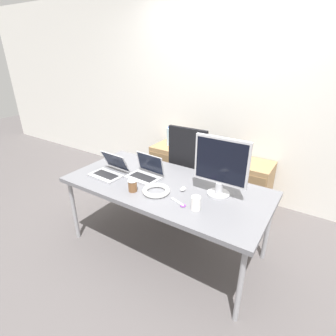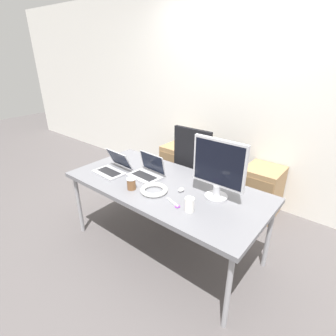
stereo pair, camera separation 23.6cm
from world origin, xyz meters
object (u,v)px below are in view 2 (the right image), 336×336
(monitor, at_px, (218,168))
(office_chair, at_px, (200,182))
(coffee_cup_brown, at_px, (131,184))
(cable_coil, at_px, (154,190))
(coffee_cup_white, at_px, (189,205))
(mouse, at_px, (181,190))
(laptop_right, at_px, (147,172))
(water_bottle, at_px, (180,137))
(cabinet_right, at_px, (261,191))
(cabinet_left, at_px, (179,165))
(laptop_left, at_px, (113,168))

(monitor, bearing_deg, office_chair, 131.14)
(office_chair, xyz_separation_m, coffee_cup_brown, (-0.09, -0.98, 0.34))
(monitor, distance_m, cable_coil, 0.59)
(coffee_cup_white, bearing_deg, mouse, 138.26)
(monitor, relative_size, coffee_cup_brown, 4.86)
(laptop_right, bearing_deg, water_bottle, 112.27)
(monitor, xyz_separation_m, coffee_cup_brown, (-0.65, -0.34, -0.21))
(coffee_cup_white, distance_m, cable_coil, 0.41)
(cabinet_right, distance_m, mouse, 1.32)
(coffee_cup_brown, bearing_deg, cabinet_left, 110.87)
(cabinet_left, distance_m, water_bottle, 0.43)
(cabinet_left, distance_m, cable_coil, 1.61)
(laptop_right, xyz_separation_m, mouse, (0.44, -0.03, -0.03))
(laptop_left, bearing_deg, laptop_right, 23.86)
(water_bottle, relative_size, laptop_right, 0.83)
(water_bottle, relative_size, coffee_cup_white, 2.44)
(laptop_left, bearing_deg, cable_coil, -3.87)
(office_chair, xyz_separation_m, cabinet_right, (0.58, 0.47, -0.13))
(monitor, bearing_deg, cable_coil, -151.28)
(mouse, distance_m, coffee_cup_brown, 0.44)
(office_chair, relative_size, cabinet_right, 1.84)
(monitor, relative_size, mouse, 7.87)
(water_bottle, relative_size, laptop_left, 0.84)
(laptop_left, distance_m, coffee_cup_brown, 0.43)
(mouse, xyz_separation_m, cable_coil, (-0.18, -0.16, 0.00))
(cabinet_right, xyz_separation_m, mouse, (-0.31, -1.21, 0.43))
(cabinet_right, xyz_separation_m, coffee_cup_white, (-0.08, -1.41, 0.47))
(office_chair, xyz_separation_m, cable_coil, (0.09, -0.89, 0.31))
(cable_coil, bearing_deg, mouse, 41.26)
(laptop_right, bearing_deg, mouse, -4.29)
(coffee_cup_white, bearing_deg, laptop_left, 174.96)
(cabinet_left, xyz_separation_m, mouse, (0.92, -1.21, 0.43))
(laptop_right, height_order, coffee_cup_brown, laptop_right)
(office_chair, xyz_separation_m, water_bottle, (-0.65, 0.47, 0.30))
(water_bottle, height_order, coffee_cup_white, water_bottle)
(office_chair, distance_m, coffee_cup_brown, 1.05)
(cabinet_left, bearing_deg, office_chair, -35.84)
(water_bottle, distance_m, coffee_cup_white, 1.82)
(laptop_left, xyz_separation_m, mouse, (0.77, 0.12, -0.03))
(cabinet_right, relative_size, cable_coil, 2.55)
(office_chair, distance_m, laptop_right, 0.80)
(cable_coil, bearing_deg, coffee_cup_brown, -154.69)
(cabinet_left, bearing_deg, monitor, -42.57)
(laptop_left, xyz_separation_m, monitor, (1.06, 0.21, 0.22))
(laptop_right, distance_m, cable_coil, 0.32)
(office_chair, bearing_deg, mouse, -69.84)
(coffee_cup_white, relative_size, coffee_cup_brown, 1.06)
(coffee_cup_brown, bearing_deg, mouse, 33.81)
(laptop_right, bearing_deg, monitor, 5.26)
(coffee_cup_white, bearing_deg, cabinet_left, 129.09)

